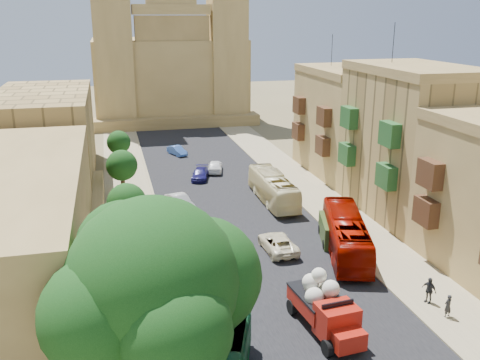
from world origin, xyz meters
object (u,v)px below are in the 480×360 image
car_blue_b (177,151)px  street_tree_c (122,166)px  pedestrian_a (448,306)px  street_tree_a (135,272)px  red_truck (325,306)px  bus_cream_east (273,188)px  olive_pickup (333,231)px  street_tree_d (119,143)px  car_cream (278,243)px  car_blue_a (221,300)px  church (169,65)px  bus_red_east (346,234)px  car_white_a (180,203)px  car_white_b (215,166)px  pedestrian_c (429,290)px  car_dkblue (200,174)px  street_tree_b (127,203)px  ficus_tree (155,288)px

car_blue_b → street_tree_c: bearing=-137.8°
street_tree_c → pedestrian_a: street_tree_c is taller
street_tree_a → red_truck: size_ratio=0.73×
bus_cream_east → olive_pickup: bearing=100.7°
red_truck → olive_pickup: red_truck is taller
street_tree_d → car_cream: street_tree_d is taller
bus_cream_east → car_blue_a: bus_cream_east is taller
church → olive_pickup: 59.60m
bus_red_east → car_white_a: size_ratio=2.58×
car_white_b → pedestrian_c: bearing=115.8°
olive_pickup → street_tree_d: bearing=120.5°
car_white_b → red_truck: bearing=102.5°
olive_pickup → red_truck: bearing=-115.5°
pedestrian_c → bus_cream_east: bearing=166.9°
church → car_blue_b: bearing=-95.1°
olive_pickup → street_tree_a: bearing=-154.1°
church → street_tree_a: bearing=-98.5°
street_tree_c → car_blue_b: (7.62, 15.74, -2.69)m
bus_red_east → car_dkblue: 23.72m
red_truck → street_tree_b: bearing=123.5°
red_truck → bus_red_east: 11.36m
car_white_b → car_blue_b: size_ratio=1.13×
car_cream → pedestrian_a: pedestrian_a is taller
street_tree_a → red_truck: 11.58m
ficus_tree → street_tree_d: bearing=90.8°
bus_cream_east → car_white_a: 9.39m
street_tree_a → street_tree_c: (-0.00, 24.00, 0.18)m
olive_pickup → car_white_a: size_ratio=1.12×
olive_pickup → car_white_b: bearing=103.7°
car_white_a → car_blue_b: bearing=67.2°
car_blue_b → red_truck: bearing=-107.9°
car_blue_b → pedestrian_c: (10.92, -42.51, 0.29)m
church → pedestrian_c: bearing=-83.0°
street_tree_c → car_dkblue: (8.76, 4.01, -2.68)m
street_tree_d → pedestrian_c: size_ratio=2.51×
bus_cream_east → pedestrian_a: bearing=100.3°
car_blue_a → pedestrian_c: bearing=-20.7°
bus_cream_east → red_truck: bearing=80.5°
street_tree_d → car_white_a: size_ratio=1.03×
ficus_tree → street_tree_a: size_ratio=2.25×
bus_red_east → car_blue_a: 12.88m
olive_pickup → pedestrian_a: bearing=-80.1°
bus_cream_east → pedestrian_c: size_ratio=5.84×
pedestrian_c → car_white_a: bearing=-171.7°
ficus_tree → street_tree_d: size_ratio=2.33×
ficus_tree → street_tree_d: ficus_tree is taller
church → car_white_b: (1.01, -36.03, -8.81)m
street_tree_c → car_dkblue: 10.01m
car_dkblue → pedestrian_c: pedestrian_c is taller
street_tree_b → olive_pickup: (16.50, -4.00, -2.45)m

